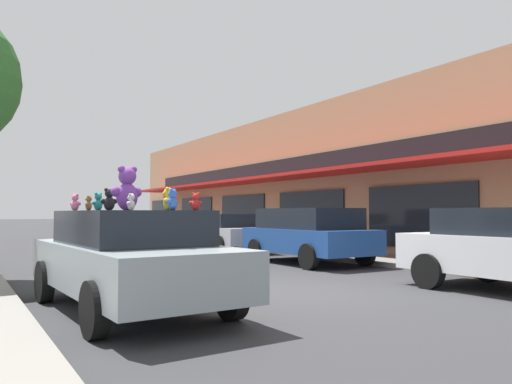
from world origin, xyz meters
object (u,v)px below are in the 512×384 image
object	(u,v)px
teddy_bear_yellow	(168,199)
teddy_bear_brown	(89,203)
plush_art_car	(130,257)
teddy_bear_black	(109,200)
teddy_bear_pink	(75,203)
teddy_bear_white	(131,202)
teddy_bear_blue	(173,200)
teddy_bear_giant	(127,189)
teddy_bear_red	(196,202)
parked_car_far_center	(308,233)
teddy_bear_teal	(98,202)
parked_car_far_right	(227,232)

from	to	relation	value
teddy_bear_yellow	teddy_bear_brown	bearing A→B (deg)	-102.58
plush_art_car	teddy_bear_black	distance (m)	1.13
teddy_bear_black	teddy_bear_pink	size ratio (longest dim) A/B	1.34
teddy_bear_black	teddy_bear_white	distance (m)	1.20
teddy_bear_pink	teddy_bear_blue	xyz separation A→B (m)	(0.87, -2.06, 0.01)
teddy_bear_yellow	teddy_bear_pink	xyz separation A→B (m)	(-0.96, 1.66, -0.03)
teddy_bear_giant	teddy_bear_pink	distance (m)	0.99
teddy_bear_red	parked_car_far_center	distance (m)	8.06
plush_art_car	teddy_bear_teal	xyz separation A→B (m)	(-0.25, 1.01, 0.86)
teddy_bear_brown	teddy_bear_yellow	bearing A→B (deg)	73.85
teddy_bear_teal	teddy_bear_blue	distance (m)	2.25
teddy_bear_red	teddy_bear_yellow	xyz separation A→B (m)	(-0.34, 0.21, 0.04)
plush_art_car	teddy_bear_giant	distance (m)	1.06
teddy_bear_pink	teddy_bear_white	size ratio (longest dim) A/B	1.14
teddy_bear_yellow	teddy_bear_white	xyz separation A→B (m)	(-0.46, 0.27, -0.04)
teddy_bear_red	teddy_bear_pink	xyz separation A→B (m)	(-1.30, 1.87, 0.01)
teddy_bear_brown	parked_car_far_right	distance (m)	11.83
teddy_bear_pink	teddy_bear_teal	size ratio (longest dim) A/B	0.89
teddy_bear_giant	teddy_bear_red	xyz separation A→B (m)	(0.66, -1.13, -0.22)
teddy_bear_brown	teddy_bear_black	distance (m)	0.69
plush_art_car	teddy_bear_pink	distance (m)	1.37
teddy_bear_brown	teddy_bear_yellow	size ratio (longest dim) A/B	0.68
teddy_bear_white	teddy_bear_brown	bearing A→B (deg)	-100.41
parked_car_far_center	parked_car_far_right	world-z (taller)	parked_car_far_center
teddy_bear_brown	teddy_bear_blue	bearing A→B (deg)	61.53
plush_art_car	teddy_bear_red	world-z (taller)	teddy_bear_red
teddy_bear_teal	parked_car_far_center	distance (m)	7.70
teddy_bear_pink	parked_car_far_center	xyz separation A→B (m)	(7.33, 3.43, -0.77)
plush_art_car	teddy_bear_pink	bearing A→B (deg)	124.21
teddy_bear_blue	parked_car_far_center	world-z (taller)	teddy_bear_blue
teddy_bear_black	teddy_bear_blue	xyz separation A→B (m)	(0.37, -1.87, -0.04)
teddy_bear_brown	teddy_bear_black	bearing A→B (deg)	169.80
teddy_bear_yellow	teddy_bear_white	world-z (taller)	teddy_bear_yellow
teddy_bear_black	teddy_bear_pink	distance (m)	0.54
teddy_bear_black	parked_car_far_right	size ratio (longest dim) A/B	0.09
teddy_bear_teal	parked_car_far_right	xyz separation A→B (m)	(6.92, 8.44, -0.90)
plush_art_car	teddy_bear_blue	world-z (taller)	teddy_bear_blue
plush_art_car	teddy_bear_red	bearing A→B (deg)	-59.78
teddy_bear_red	teddy_bear_pink	distance (m)	2.27
teddy_bear_blue	parked_car_far_right	bearing A→B (deg)	-161.13
teddy_bear_red	teddy_bear_brown	bearing A→B (deg)	-16.53
teddy_bear_pink	teddy_bear_blue	distance (m)	2.23
teddy_bear_red	teddy_bear_teal	world-z (taller)	teddy_bear_teal
teddy_bear_pink	teddy_bear_blue	bearing A→B (deg)	165.60
teddy_bear_pink	teddy_bear_brown	bearing A→B (deg)	147.05
plush_art_car	teddy_bear_black	xyz separation A→B (m)	(-0.14, 0.68, 0.89)
plush_art_car	teddy_bear_white	xyz separation A→B (m)	(-0.15, -0.52, 0.83)
teddy_bear_teal	teddy_bear_blue	world-z (taller)	teddy_bear_teal
teddy_bear_black	teddy_bear_red	size ratio (longest dim) A/B	1.45
plush_art_car	teddy_bear_pink	xyz separation A→B (m)	(-0.65, 0.86, 0.85)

